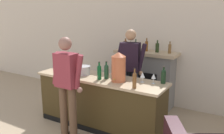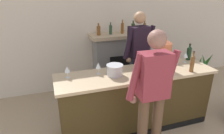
{
  "view_description": "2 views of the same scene",
  "coord_description": "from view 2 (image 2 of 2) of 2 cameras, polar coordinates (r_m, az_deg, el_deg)",
  "views": [
    {
      "loc": [
        2.37,
        -0.79,
        2.27
      ],
      "look_at": [
        0.03,
        3.11,
        1.14
      ],
      "focal_mm": 40.0,
      "sensor_mm": 36.0,
      "label": 1
    },
    {
      "loc": [
        -1.34,
        0.29,
        2.2
      ],
      "look_at": [
        -0.33,
        3.37,
        0.91
      ],
      "focal_mm": 32.0,
      "sensor_mm": 36.0,
      "label": 2
    }
  ],
  "objects": [
    {
      "name": "wall_back_panel",
      "position": [
        4.57,
        -0.8,
        11.35
      ],
      "size": [
        12.0,
        0.07,
        2.75
      ],
      "color": "beige",
      "rests_on": "ground_plane"
    },
    {
      "name": "bar_counter",
      "position": [
        3.34,
        6.75,
        -9.22
      ],
      "size": [
        2.51,
        0.68,
        0.98
      ],
      "color": "#3D2F16",
      "rests_on": "ground_plane"
    },
    {
      "name": "fireplace_stone",
      "position": [
        4.58,
        2.72,
        1.96
      ],
      "size": [
        1.42,
        0.52,
        1.57
      ],
      "color": "gray",
      "rests_on": "ground_plane"
    },
    {
      "name": "potted_plant_corner",
      "position": [
        5.52,
        24.49,
        -0.64
      ],
      "size": [
        0.45,
        0.44,
        0.74
      ],
      "color": "#9A6649",
      "rests_on": "ground_plane"
    },
    {
      "name": "person_customer",
      "position": [
        2.46,
        11.39,
        -8.0
      ],
      "size": [
        0.66,
        0.31,
        1.79
      ],
      "color": "brown",
      "rests_on": "ground_plane"
    },
    {
      "name": "person_bartender",
      "position": [
        3.75,
        7.46,
        3.13
      ],
      "size": [
        0.65,
        0.35,
        1.82
      ],
      "color": "#303649",
      "rests_on": "ground_plane"
    },
    {
      "name": "copper_dispenser",
      "position": [
        3.19,
        14.36,
        3.49
      ],
      "size": [
        0.25,
        0.29,
        0.51
      ],
      "color": "#BF613C",
      "rests_on": "bar_counter"
    },
    {
      "name": "ice_bucket_steel",
      "position": [
        2.96,
        0.8,
        -0.88
      ],
      "size": [
        0.25,
        0.25,
        0.17
      ],
      "color": "silver",
      "rests_on": "bar_counter"
    },
    {
      "name": "wine_bottle_merlot_tall",
      "position": [
        3.85,
        21.14,
        3.89
      ],
      "size": [
        0.08,
        0.08,
        0.3
      ],
      "color": "black",
      "rests_on": "bar_counter"
    },
    {
      "name": "wine_bottle_chardonnay_pale",
      "position": [
        3.0,
        9.3,
        0.37
      ],
      "size": [
        0.08,
        0.08,
        0.32
      ],
      "color": "#0E5627",
      "rests_on": "bar_counter"
    },
    {
      "name": "wine_bottle_rose_blush",
      "position": [
        3.12,
        9.8,
        1.23
      ],
      "size": [
        0.08,
        0.08,
        0.32
      ],
      "color": "#1E492F",
      "rests_on": "bar_counter"
    },
    {
      "name": "wine_bottle_burgundy_dark",
      "position": [
        3.31,
        21.98,
        1.12
      ],
      "size": [
        0.06,
        0.06,
        0.33
      ],
      "color": "brown",
      "rests_on": "bar_counter"
    },
    {
      "name": "wine_glass_front_right",
      "position": [
        2.99,
        -3.95,
        0.34
      ],
      "size": [
        0.08,
        0.08,
        0.18
      ],
      "color": "silver",
      "rests_on": "bar_counter"
    },
    {
      "name": "wine_glass_by_dispenser",
      "position": [
        3.69,
        20.35,
        3.12
      ],
      "size": [
        0.08,
        0.08,
        0.18
      ],
      "color": "silver",
      "rests_on": "bar_counter"
    },
    {
      "name": "wine_glass_mid_counter",
      "position": [
        3.56,
        18.08,
        2.73
      ],
      "size": [
        0.08,
        0.08,
        0.18
      ],
      "color": "silver",
      "rests_on": "bar_counter"
    },
    {
      "name": "wine_glass_near_bucket",
      "position": [
        2.93,
        -12.68,
        -0.78
      ],
      "size": [
        0.08,
        0.08,
        0.17
      ],
      "color": "silver",
      "rests_on": "bar_counter"
    }
  ]
}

